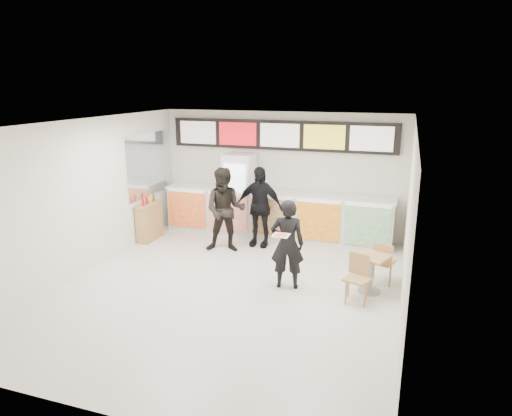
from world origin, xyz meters
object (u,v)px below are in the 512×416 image
at_px(drinks_fridge, 240,194).
at_px(customer_main, 287,244).
at_px(service_counter, 276,215).
at_px(customer_mid, 259,207).
at_px(cafe_table, 371,267).
at_px(condiment_ledge, 149,221).
at_px(customer_left, 225,210).

relative_size(drinks_fridge, customer_main, 1.20).
relative_size(service_counter, customer_mid, 3.00).
bearing_deg(service_counter, customer_main, -69.87).
height_order(service_counter, customer_main, customer_main).
bearing_deg(drinks_fridge, cafe_table, -35.48).
distance_m(customer_mid, cafe_table, 3.19).
bearing_deg(service_counter, customer_mid, -107.06).
relative_size(service_counter, drinks_fridge, 2.78).
distance_m(customer_main, condiment_ledge, 4.11).
height_order(service_counter, drinks_fridge, drinks_fridge).
distance_m(service_counter, customer_left, 1.53).
bearing_deg(condiment_ledge, customer_mid, 9.89).
xyz_separation_m(customer_main, customer_mid, (-1.18, 1.99, 0.09)).
xyz_separation_m(customer_left, cafe_table, (3.24, -1.14, -0.46)).
bearing_deg(customer_left, drinks_fridge, 82.18).
xyz_separation_m(drinks_fridge, customer_mid, (0.73, -0.69, -0.07)).
height_order(customer_mid, cafe_table, customer_mid).
relative_size(customer_left, customer_mid, 1.02).
height_order(drinks_fridge, condiment_ledge, drinks_fridge).
height_order(cafe_table, condiment_ledge, condiment_ledge).
relative_size(service_counter, cafe_table, 3.80).
bearing_deg(drinks_fridge, condiment_ledge, -148.78).
distance_m(service_counter, cafe_table, 3.42).
distance_m(service_counter, condiment_ledge, 3.04).
bearing_deg(cafe_table, condiment_ledge, -172.82).
xyz_separation_m(drinks_fridge, customer_left, (0.14, -1.27, -0.06)).
xyz_separation_m(service_counter, customer_left, (-0.80, -1.25, 0.37)).
distance_m(customer_left, condiment_ledge, 2.08).
distance_m(customer_left, cafe_table, 3.47).
distance_m(drinks_fridge, customer_mid, 1.00).
bearing_deg(customer_mid, service_counter, 74.42).
bearing_deg(customer_left, condiment_ledge, 162.43).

